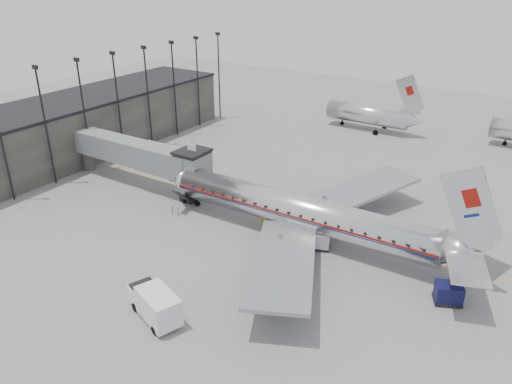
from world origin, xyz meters
TOP-DOWN VIEW (x-y plane):
  - ground at (0.00, 0.00)m, footprint 160.00×160.00m
  - terminal at (-34.00, 10.00)m, footprint 12.00×46.00m
  - apron_line at (3.00, 6.00)m, footprint 60.00×0.15m
  - jet_bridge at (-16.66, 3.67)m, footprint 21.00×6.20m
  - floodlight_masts at (-27.50, 13.00)m, footprint 0.90×42.25m
  - distant_aircraft_near at (-1.79, 42.00)m, footprint 16.39×3.20m
  - airliner at (6.73, 3.01)m, footprint 36.36×33.69m
  - service_van at (2.49, -14.98)m, footprint 6.11×4.01m
  - baggage_cart_navy at (22.00, -0.04)m, footprint 2.81×2.53m
  - baggage_cart_white at (8.78, 2.00)m, footprint 2.73×2.42m
  - ramp_worker at (1.33, 3.00)m, footprint 0.67×0.61m

SIDE VIEW (x-z plane):
  - ground at x=0.00m, z-range 0.00..0.00m
  - apron_line at x=3.00m, z-range 0.00..0.01m
  - ramp_worker at x=1.33m, z-range 0.00..1.53m
  - baggage_cart_white at x=8.78m, z-range 0.06..1.83m
  - baggage_cart_navy at x=22.00m, z-range 0.06..1.87m
  - service_van at x=2.49m, z-range 0.07..2.75m
  - distant_aircraft_near at x=-1.79m, z-range -2.40..7.86m
  - airliner at x=6.73m, z-range -2.86..8.64m
  - terminal at x=-34.00m, z-range 0.00..8.00m
  - jet_bridge at x=-16.66m, z-range 0.63..7.73m
  - floodlight_masts at x=-27.50m, z-range 0.74..15.99m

